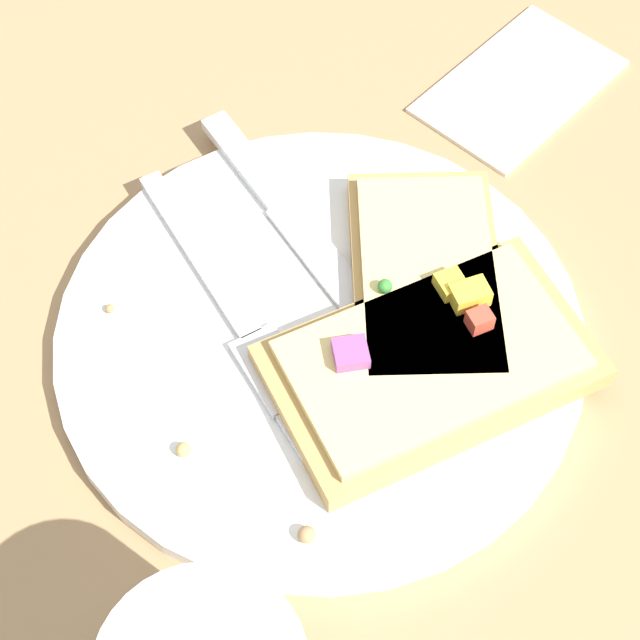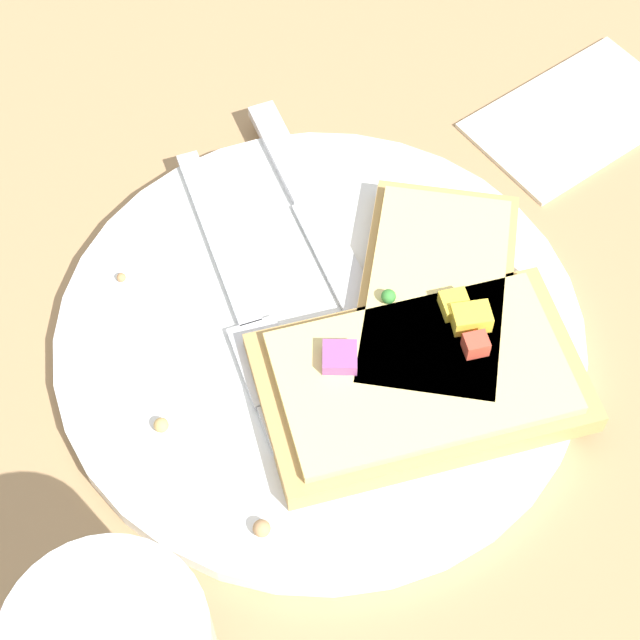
# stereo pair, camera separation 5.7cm
# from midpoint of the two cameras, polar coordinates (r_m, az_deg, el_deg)

# --- Properties ---
(ground_plane) EXTENTS (4.00, 4.00, 0.00)m
(ground_plane) POSITION_cam_midpoint_polar(r_m,az_deg,el_deg) (0.58, -2.76, -1.39)
(ground_plane) COLOR #9E7A51
(plate) EXTENTS (0.29, 0.29, 0.01)m
(plate) POSITION_cam_midpoint_polar(r_m,az_deg,el_deg) (0.58, -2.79, -1.08)
(plate) COLOR white
(plate) RESTS_ON ground
(fork) EXTENTS (0.08, 0.20, 0.01)m
(fork) POSITION_cam_midpoint_polar(r_m,az_deg,el_deg) (0.58, -7.08, -0.10)
(fork) COLOR silver
(fork) RESTS_ON plate
(knife) EXTENTS (0.07, 0.21, 0.01)m
(knife) POSITION_cam_midpoint_polar(r_m,az_deg,el_deg) (0.62, -4.32, 5.39)
(knife) COLOR silver
(knife) RESTS_ON plate
(pizza_slice_main) EXTENTS (0.19, 0.15, 0.03)m
(pizza_slice_main) POSITION_cam_midpoint_polar(r_m,az_deg,el_deg) (0.55, 3.02, -2.48)
(pizza_slice_main) COLOR tan
(pizza_slice_main) RESTS_ON plate
(pizza_slice_corner) EXTENTS (0.16, 0.16, 0.03)m
(pizza_slice_corner) POSITION_cam_midpoint_polar(r_m,az_deg,el_deg) (0.58, 2.98, 1.88)
(pizza_slice_corner) COLOR tan
(pizza_slice_corner) RESTS_ON plate
(crumb_scatter) EXTENTS (0.10, 0.18, 0.01)m
(crumb_scatter) POSITION_cam_midpoint_polar(r_m,az_deg,el_deg) (0.53, -5.90, -8.06)
(crumb_scatter) COLOR #A97D52
(crumb_scatter) RESTS_ON plate
(napkin) EXTENTS (0.13, 0.08, 0.01)m
(napkin) POSITION_cam_midpoint_polar(r_m,az_deg,el_deg) (0.71, 8.33, 12.17)
(napkin) COLOR beige
(napkin) RESTS_ON ground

